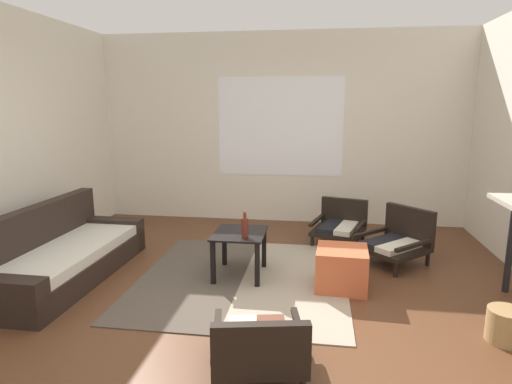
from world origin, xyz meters
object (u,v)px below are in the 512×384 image
(armchair_by_window, at_px, (340,224))
(glass_bottle, at_px, (245,227))
(armchair_striped_foreground, at_px, (259,346))
(armchair_corner, at_px, (397,239))
(couch, at_px, (61,257))
(wicker_basket, at_px, (506,326))
(ottoman_orange, at_px, (341,268))
(coffee_table, at_px, (240,242))

(armchair_by_window, height_order, glass_bottle, glass_bottle)
(armchair_striped_foreground, xyz_separation_m, armchair_corner, (1.21, 2.23, 0.05))
(couch, distance_m, glass_bottle, 1.86)
(glass_bottle, bearing_deg, couch, -175.26)
(armchair_striped_foreground, bearing_deg, armchair_by_window, 77.76)
(glass_bottle, distance_m, wicker_basket, 2.24)
(armchair_corner, bearing_deg, armchair_striped_foreground, -118.49)
(ottoman_orange, bearing_deg, glass_bottle, -179.79)
(armchair_by_window, height_order, armchair_corner, armchair_corner)
(coffee_table, distance_m, glass_bottle, 0.27)
(armchair_corner, height_order, ottoman_orange, armchair_corner)
(wicker_basket, bearing_deg, armchair_by_window, 116.20)
(ottoman_orange, distance_m, wicker_basket, 1.39)
(armchair_corner, distance_m, glass_bottle, 1.76)
(armchair_striped_foreground, height_order, armchair_corner, armchair_corner)
(armchair_by_window, bearing_deg, ottoman_orange, -91.94)
(couch, relative_size, armchair_striped_foreground, 2.73)
(couch, height_order, armchair_striped_foreground, couch)
(coffee_table, xyz_separation_m, armchair_corner, (1.63, 0.62, -0.10))
(couch, bearing_deg, armchair_corner, 15.46)
(couch, distance_m, armchair_by_window, 3.22)
(wicker_basket, bearing_deg, glass_bottle, 159.30)
(armchair_corner, height_order, wicker_basket, armchair_corner)
(glass_bottle, xyz_separation_m, wicker_basket, (2.06, -0.78, -0.43))
(glass_bottle, bearing_deg, wicker_basket, -20.70)
(couch, height_order, ottoman_orange, couch)
(ottoman_orange, bearing_deg, armchair_striped_foreground, -111.74)
(armchair_by_window, relative_size, ottoman_orange, 1.62)
(armchair_corner, distance_m, ottoman_orange, 1.00)
(ottoman_orange, xyz_separation_m, glass_bottle, (-0.92, -0.00, 0.36))
(armchair_by_window, xyz_separation_m, armchair_corner, (0.58, -0.66, 0.03))
(armchair_corner, bearing_deg, coffee_table, -159.11)
(coffee_table, height_order, armchair_striped_foreground, armchair_striped_foreground)
(coffee_table, distance_m, armchair_striped_foreground, 1.67)
(couch, height_order, armchair_by_window, couch)
(couch, relative_size, ottoman_orange, 4.29)
(coffee_table, relative_size, glass_bottle, 2.35)
(armchair_by_window, distance_m, ottoman_orange, 1.44)
(armchair_by_window, xyz_separation_m, ottoman_orange, (-0.05, -1.44, -0.03))
(armchair_corner, bearing_deg, ottoman_orange, -129.07)
(coffee_table, relative_size, armchair_by_window, 0.78)
(armchair_striped_foreground, height_order, glass_bottle, glass_bottle)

